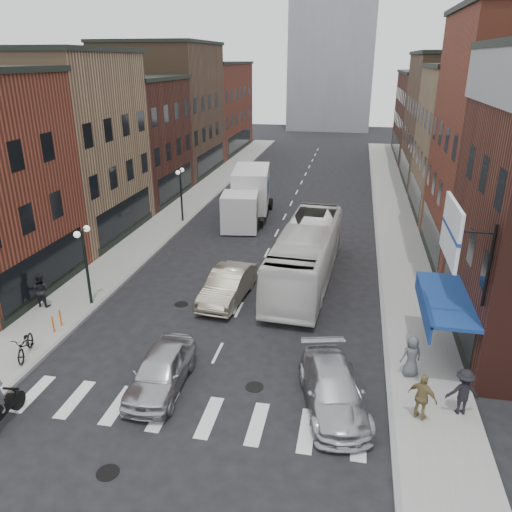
% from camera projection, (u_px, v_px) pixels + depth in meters
% --- Properties ---
extents(ground, '(160.00, 160.00, 0.00)m').
position_uv_depth(ground, '(211.00, 366.00, 20.21)').
color(ground, black).
rests_on(ground, ground).
extents(sidewalk_left, '(3.00, 74.00, 0.15)m').
position_uv_depth(sidewalk_left, '(186.00, 207.00, 41.78)').
color(sidewalk_left, gray).
rests_on(sidewalk_left, ground).
extents(sidewalk_right, '(3.00, 74.00, 0.15)m').
position_uv_depth(sidewalk_right, '(395.00, 218.00, 38.71)').
color(sidewalk_right, gray).
rests_on(sidewalk_right, ground).
extents(curb_left, '(0.20, 74.00, 0.16)m').
position_uv_depth(curb_left, '(203.00, 208.00, 41.54)').
color(curb_left, gray).
rests_on(curb_left, ground).
extents(curb_right, '(0.20, 74.00, 0.16)m').
position_uv_depth(curb_right, '(375.00, 218.00, 39.00)').
color(curb_right, gray).
rests_on(curb_right, ground).
extents(crosswalk_stripes, '(12.00, 2.20, 0.01)m').
position_uv_depth(crosswalk_stripes, '(187.00, 414.00, 17.47)').
color(crosswalk_stripes, silver).
rests_on(crosswalk_stripes, ground).
extents(bldg_left_mid_a, '(10.30, 10.20, 12.30)m').
position_uv_depth(bldg_left_mid_a, '(50.00, 146.00, 33.43)').
color(bldg_left_mid_a, '#836348').
rests_on(bldg_left_mid_a, ground).
extents(bldg_left_mid_b, '(10.30, 10.20, 10.30)m').
position_uv_depth(bldg_left_mid_b, '(118.00, 139.00, 42.92)').
color(bldg_left_mid_b, '#3F1C16').
rests_on(bldg_left_mid_b, ground).
extents(bldg_left_far_a, '(10.30, 12.20, 13.30)m').
position_uv_depth(bldg_left_far_a, '(164.00, 110.00, 52.40)').
color(bldg_left_far_a, '#513A28').
rests_on(bldg_left_far_a, ground).
extents(bldg_left_far_b, '(10.30, 16.20, 11.30)m').
position_uv_depth(bldg_left_far_b, '(203.00, 108.00, 65.53)').
color(bldg_left_far_b, brown).
rests_on(bldg_left_far_b, ground).
extents(bldg_right_mid_b, '(10.30, 10.20, 11.30)m').
position_uv_depth(bldg_right_mid_b, '(490.00, 144.00, 37.30)').
color(bldg_right_mid_b, '#836348').
rests_on(bldg_right_mid_b, ground).
extents(bldg_right_far_a, '(10.30, 12.20, 12.30)m').
position_uv_depth(bldg_right_far_a, '(464.00, 121.00, 47.15)').
color(bldg_right_far_a, '#513A28').
rests_on(bldg_right_far_a, ground).
extents(bldg_right_far_b, '(10.30, 16.20, 10.30)m').
position_uv_depth(bldg_right_far_b, '(441.00, 116.00, 60.29)').
color(bldg_right_far_b, '#3F1C16').
rests_on(bldg_right_far_b, ground).
extents(awning_blue, '(1.80, 5.00, 0.78)m').
position_uv_depth(awning_blue, '(441.00, 300.00, 19.90)').
color(awning_blue, navy).
rests_on(awning_blue, ground).
extents(billboard_sign, '(1.52, 3.00, 3.70)m').
position_uv_depth(billboard_sign, '(454.00, 233.00, 16.85)').
color(billboard_sign, black).
rests_on(billboard_sign, ground).
extents(streetlamp_near, '(0.32, 1.22, 4.11)m').
position_uv_depth(streetlamp_near, '(85.00, 252.00, 24.12)').
color(streetlamp_near, black).
rests_on(streetlamp_near, ground).
extents(streetlamp_far, '(0.32, 1.22, 4.11)m').
position_uv_depth(streetlamp_far, '(181.00, 185.00, 36.89)').
color(streetlamp_far, black).
rests_on(streetlamp_far, ground).
extents(bike_rack, '(0.08, 0.68, 0.80)m').
position_uv_depth(bike_rack, '(57.00, 321.00, 22.57)').
color(bike_rack, '#D8590C').
rests_on(bike_rack, sidewalk_left).
extents(box_truck, '(3.34, 8.86, 3.74)m').
position_uv_depth(box_truck, '(248.00, 196.00, 38.10)').
color(box_truck, silver).
rests_on(box_truck, ground).
extents(transit_bus, '(3.38, 11.70, 3.22)m').
position_uv_depth(transit_bus, '(306.00, 254.00, 27.43)').
color(transit_bus, silver).
rests_on(transit_bus, ground).
extents(sedan_left_near, '(1.97, 4.53, 1.52)m').
position_uv_depth(sedan_left_near, '(161.00, 370.00, 18.64)').
color(sedan_left_near, '#B8B8BD').
rests_on(sedan_left_near, ground).
extents(sedan_left_far, '(2.15, 5.06, 1.62)m').
position_uv_depth(sedan_left_far, '(228.00, 285.00, 25.53)').
color(sedan_left_far, '#B9B196').
rests_on(sedan_left_far, ground).
extents(curb_car, '(3.16, 5.32, 1.44)m').
position_uv_depth(curb_car, '(333.00, 389.00, 17.63)').
color(curb_car, '#B4B5BA').
rests_on(curb_car, ground).
extents(parked_bicycle, '(1.29, 2.07, 1.02)m').
position_uv_depth(parked_bicycle, '(25.00, 345.00, 20.49)').
color(parked_bicycle, black).
rests_on(parked_bicycle, sidewalk_left).
extents(ped_left_solo, '(0.84, 0.50, 1.70)m').
position_uv_depth(ped_left_solo, '(41.00, 290.00, 24.55)').
color(ped_left_solo, black).
rests_on(ped_left_solo, sidewalk_left).
extents(ped_right_a, '(1.18, 0.71, 1.72)m').
position_uv_depth(ped_right_a, '(463.00, 392.00, 17.04)').
color(ped_right_a, black).
rests_on(ped_right_a, sidewalk_right).
extents(ped_right_b, '(1.14, 0.96, 1.74)m').
position_uv_depth(ped_right_b, '(422.00, 397.00, 16.74)').
color(ped_right_b, olive).
rests_on(ped_right_b, sidewalk_right).
extents(ped_right_c, '(0.96, 0.80, 1.68)m').
position_uv_depth(ped_right_c, '(412.00, 356.00, 19.13)').
color(ped_right_c, '#505157').
rests_on(ped_right_c, sidewalk_right).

